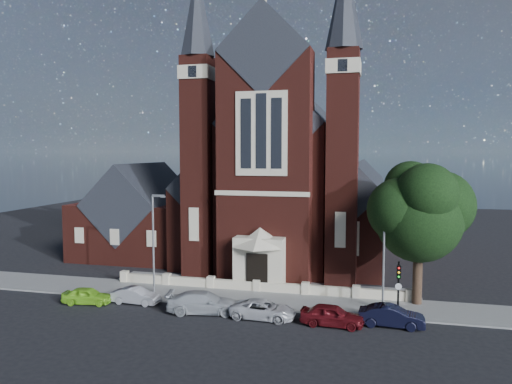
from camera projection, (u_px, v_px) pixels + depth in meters
ground at (278, 268)px, 49.19m from camera, size 120.00×120.00×0.00m
pavement_strip at (251, 299)px, 39.03m from camera, size 60.00×5.00×0.12m
forecourt_paving at (263, 286)px, 42.90m from camera, size 26.00×3.00×0.14m
forecourt_wall at (257, 292)px, 40.96m from camera, size 24.00×0.40×0.90m
church at (292, 181)px, 56.21m from camera, size 20.01×34.90×29.20m
parish_hall at (143, 219)px, 55.61m from camera, size 12.00×12.20×10.24m
street_tree at (421, 214)px, 36.61m from camera, size 6.40×6.60×10.70m
street_lamp_left at (154, 238)px, 40.07m from camera, size 1.16×0.22×8.09m
street_lamp_right at (385, 248)px, 35.75m from camera, size 1.16×0.22×8.09m
traffic_signal at (398, 282)px, 34.17m from camera, size 0.28×0.42×4.00m
car_lime_van at (87, 296)px, 37.69m from camera, size 3.90×2.02×1.27m
car_silver_a at (136, 296)px, 37.75m from camera, size 3.76×1.40×1.23m
car_silver_b at (204, 302)px, 35.55m from camera, size 5.59×3.07×1.53m
car_white_suv at (263, 310)px, 34.37m from camera, size 4.65×2.27×1.27m
car_dark_red at (332, 315)px, 32.94m from camera, size 4.31×1.97×1.43m
car_navy at (392, 316)px, 32.78m from camera, size 4.32×1.67×1.40m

